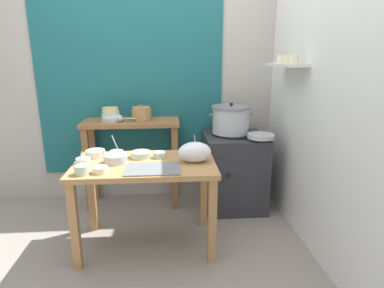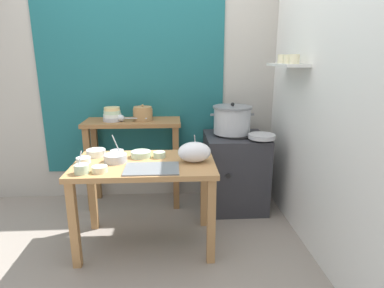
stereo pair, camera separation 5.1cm
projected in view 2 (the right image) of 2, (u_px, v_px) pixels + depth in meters
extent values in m
plane|color=gray|center=(143.00, 246.00, 2.67)|extent=(9.00, 9.00, 0.00)
cube|color=#B2ADA3|center=(157.00, 78.00, 3.39)|extent=(4.40, 0.10, 2.60)
cube|color=#1E6066|center=(132.00, 74.00, 3.30)|extent=(1.90, 0.02, 2.10)
cube|color=white|center=(312.00, 85.00, 2.60)|extent=(0.10, 3.20, 2.60)
cube|color=silver|center=(287.00, 65.00, 2.74)|extent=(0.20, 0.56, 0.02)
cylinder|color=beige|center=(295.00, 59.00, 2.57)|extent=(0.08, 0.08, 0.08)
cylinder|color=beige|center=(289.00, 59.00, 2.71)|extent=(0.08, 0.08, 0.07)
cylinder|color=beige|center=(282.00, 59.00, 2.87)|extent=(0.08, 0.08, 0.08)
cube|color=#B27F4C|center=(145.00, 164.00, 2.52)|extent=(1.10, 0.66, 0.04)
cube|color=#B27F4C|center=(74.00, 225.00, 2.32)|extent=(0.06, 0.06, 0.68)
cube|color=#B27F4C|center=(211.00, 221.00, 2.38)|extent=(0.06, 0.06, 0.68)
cube|color=#B27F4C|center=(92.00, 194.00, 2.86)|extent=(0.06, 0.06, 0.68)
cube|color=#B27F4C|center=(204.00, 191.00, 2.92)|extent=(0.06, 0.06, 0.68)
cube|color=olive|center=(133.00, 122.00, 3.23)|extent=(0.96, 0.40, 0.04)
cube|color=olive|center=(89.00, 170.00, 3.18)|extent=(0.06, 0.06, 0.86)
cube|color=olive|center=(176.00, 169.00, 3.23)|extent=(0.06, 0.06, 0.86)
cube|color=olive|center=(96.00, 161.00, 3.47)|extent=(0.06, 0.06, 0.86)
cube|color=olive|center=(176.00, 159.00, 3.52)|extent=(0.06, 0.06, 0.86)
cube|color=#2D2D33|center=(235.00, 171.00, 3.29)|extent=(0.60, 0.60, 0.76)
cylinder|color=black|center=(236.00, 135.00, 3.19)|extent=(0.36, 0.36, 0.02)
cylinder|color=black|center=(228.00, 176.00, 2.97)|extent=(0.04, 0.02, 0.04)
cylinder|color=#B7BABF|center=(232.00, 121.00, 3.17)|extent=(0.36, 0.36, 0.25)
cylinder|color=slate|center=(233.00, 107.00, 3.14)|extent=(0.38, 0.38, 0.02)
sphere|color=black|center=(233.00, 104.00, 3.13)|extent=(0.04, 0.04, 0.04)
cube|color=slate|center=(212.00, 115.00, 3.14)|extent=(0.04, 0.02, 0.02)
cube|color=slate|center=(252.00, 114.00, 3.17)|extent=(0.04, 0.02, 0.02)
cylinder|color=#A37A4C|center=(143.00, 114.00, 3.21)|extent=(0.19, 0.19, 0.12)
cylinder|color=#A37A4C|center=(143.00, 108.00, 3.19)|extent=(0.18, 0.18, 0.02)
sphere|color=#A37A4C|center=(143.00, 105.00, 3.19)|extent=(0.02, 0.02, 0.02)
cylinder|color=#B7BABF|center=(113.00, 119.00, 3.19)|extent=(0.19, 0.19, 0.04)
cylinder|color=silver|center=(112.00, 115.00, 3.18)|extent=(0.18, 0.18, 0.03)
cylinder|color=#B7D1AD|center=(112.00, 112.00, 3.17)|extent=(0.16, 0.16, 0.03)
cylinder|color=#E5C684|center=(112.00, 109.00, 3.16)|extent=(0.15, 0.15, 0.03)
sphere|color=#B7BABF|center=(121.00, 118.00, 3.15)|extent=(0.07, 0.07, 0.07)
cylinder|color=#B7BABF|center=(136.00, 118.00, 3.14)|extent=(0.22, 0.04, 0.01)
cube|color=slate|center=(152.00, 169.00, 2.36)|extent=(0.40, 0.28, 0.01)
ellipsoid|color=white|center=(194.00, 152.00, 2.50)|extent=(0.26, 0.17, 0.16)
cylinder|color=#B7BABF|center=(262.00, 136.00, 3.00)|extent=(0.25, 0.25, 0.04)
cylinder|color=#B7BABF|center=(115.00, 158.00, 2.51)|extent=(0.18, 0.18, 0.06)
cylinder|color=maroon|center=(115.00, 155.00, 2.51)|extent=(0.15, 0.15, 0.01)
cylinder|color=silver|center=(96.00, 153.00, 2.67)|extent=(0.16, 0.16, 0.06)
cylinder|color=beige|center=(96.00, 150.00, 2.66)|extent=(0.13, 0.13, 0.01)
cylinder|color=#B7D1AD|center=(159.00, 155.00, 2.63)|extent=(0.10, 0.10, 0.05)
cylinder|color=#BFB28C|center=(159.00, 153.00, 2.62)|extent=(0.09, 0.09, 0.01)
cylinder|color=beige|center=(100.00, 169.00, 2.30)|extent=(0.11, 0.11, 0.04)
cylinder|color=maroon|center=(100.00, 167.00, 2.29)|extent=(0.10, 0.10, 0.01)
cylinder|color=#B7BABF|center=(193.00, 149.00, 2.74)|extent=(0.16, 0.16, 0.07)
cylinder|color=brown|center=(193.00, 146.00, 2.73)|extent=(0.13, 0.13, 0.01)
cylinder|color=#B7BABF|center=(195.00, 144.00, 2.72)|extent=(0.03, 0.07, 0.17)
cylinder|color=#B7D1AD|center=(142.00, 154.00, 2.64)|extent=(0.16, 0.16, 0.05)
cylinder|color=brown|center=(141.00, 152.00, 2.63)|extent=(0.14, 0.14, 0.01)
cylinder|color=#B7D1AD|center=(81.00, 169.00, 2.27)|extent=(0.10, 0.10, 0.07)
cylinder|color=brown|center=(81.00, 165.00, 2.26)|extent=(0.09, 0.09, 0.01)
cylinder|color=#B7BABF|center=(79.00, 162.00, 2.26)|extent=(0.04, 0.07, 0.16)
cylinder|color=silver|center=(83.00, 160.00, 2.49)|extent=(0.11, 0.11, 0.05)
cylinder|color=#337238|center=(83.00, 158.00, 2.48)|extent=(0.09, 0.09, 0.01)
cylinder|color=#B7BABF|center=(117.00, 153.00, 2.70)|extent=(0.11, 0.11, 0.04)
cylinder|color=beige|center=(117.00, 151.00, 2.69)|extent=(0.10, 0.10, 0.01)
cylinder|color=#B7BABF|center=(116.00, 145.00, 2.66)|extent=(0.07, 0.02, 0.18)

